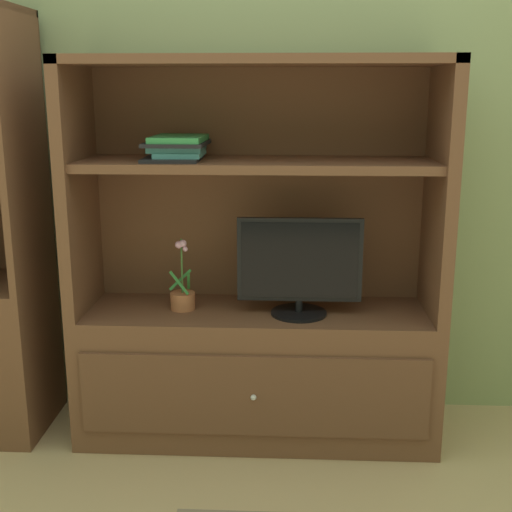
{
  "coord_description": "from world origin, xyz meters",
  "views": [
    {
      "loc": [
        0.13,
        -2.32,
        1.49
      ],
      "look_at": [
        0.0,
        0.35,
        0.82
      ],
      "focal_mm": 47.0,
      "sensor_mm": 36.0,
      "label": 1
    }
  ],
  "objects_px": {
    "media_console": "(257,324)",
    "potted_plant": "(183,296)",
    "magazine_stack": "(177,148)",
    "tv_monitor": "(300,266)"
  },
  "relations": [
    {
      "from": "potted_plant",
      "to": "magazine_stack",
      "type": "relative_size",
      "value": 0.95
    },
    {
      "from": "tv_monitor",
      "to": "potted_plant",
      "type": "height_order",
      "value": "tv_monitor"
    },
    {
      "from": "magazine_stack",
      "to": "tv_monitor",
      "type": "bearing_deg",
      "value": -5.92
    },
    {
      "from": "tv_monitor",
      "to": "magazine_stack",
      "type": "height_order",
      "value": "magazine_stack"
    },
    {
      "from": "media_console",
      "to": "potted_plant",
      "type": "height_order",
      "value": "media_console"
    },
    {
      "from": "media_console",
      "to": "tv_monitor",
      "type": "height_order",
      "value": "media_console"
    },
    {
      "from": "potted_plant",
      "to": "magazine_stack",
      "type": "height_order",
      "value": "magazine_stack"
    },
    {
      "from": "tv_monitor",
      "to": "magazine_stack",
      "type": "relative_size",
      "value": 1.59
    },
    {
      "from": "tv_monitor",
      "to": "media_console",
      "type": "bearing_deg",
      "value": 161.64
    },
    {
      "from": "tv_monitor",
      "to": "potted_plant",
      "type": "relative_size",
      "value": 1.67
    }
  ]
}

